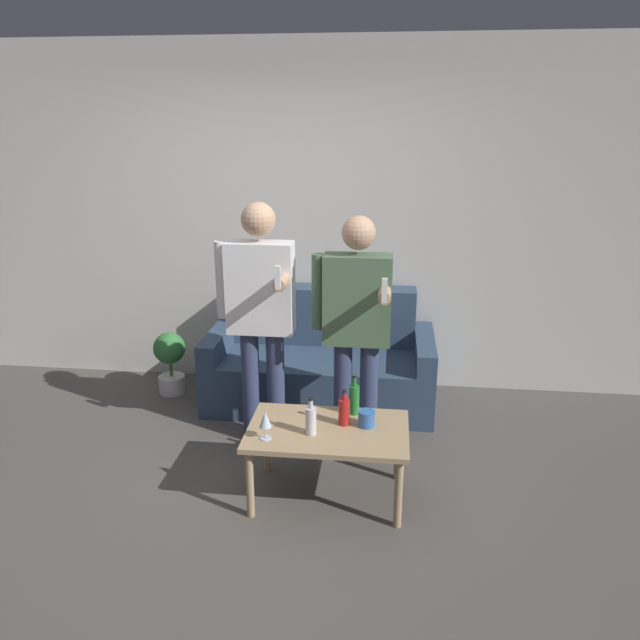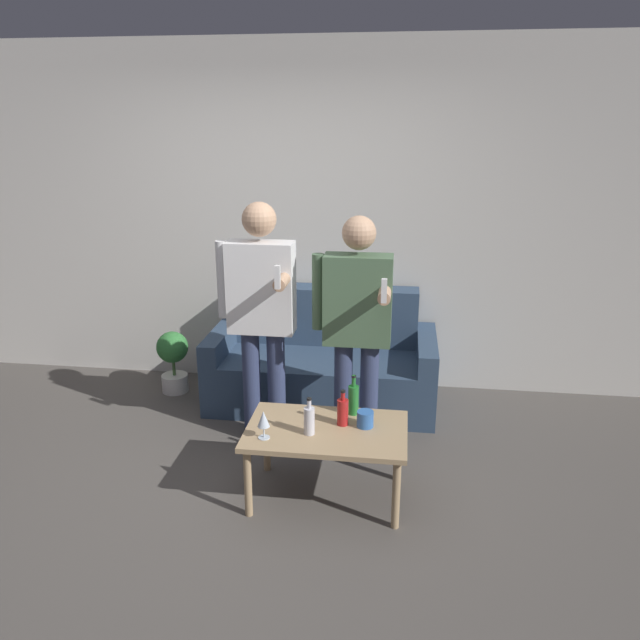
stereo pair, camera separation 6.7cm
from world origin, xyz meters
name	(u,v)px [view 2 (the right image)]	position (x,y,z in m)	size (l,w,h in m)	color
ground_plane	(229,514)	(0.00, 0.00, 0.00)	(16.00, 16.00, 0.00)	#514C47
wall_back	(289,220)	(0.00, 1.97, 1.35)	(8.00, 0.06, 2.70)	silver
couch	(323,364)	(0.33, 1.57, 0.30)	(1.71, 0.80, 0.86)	#334760
coffee_table	(326,437)	(0.52, 0.25, 0.39)	(0.91, 0.58, 0.44)	tan
bottle_orange	(309,420)	(0.43, 0.18, 0.53)	(0.06, 0.06, 0.22)	silver
bottle_green	(353,399)	(0.66, 0.46, 0.54)	(0.06, 0.06, 0.25)	#23752D
bottle_dark	(343,411)	(0.61, 0.31, 0.53)	(0.06, 0.06, 0.21)	#B21E1E
wine_glass_near	(263,420)	(0.19, 0.10, 0.55)	(0.07, 0.07, 0.16)	silver
cup_on_table	(365,419)	(0.74, 0.31, 0.49)	(0.10, 0.10, 0.09)	#3366B2
person_standing_left	(261,307)	(0.01, 0.88, 0.96)	(0.50, 0.42, 1.63)	navy
person_standing_right	(357,319)	(0.64, 0.82, 0.92)	(0.50, 0.41, 1.57)	navy
potted_plant	(173,357)	(-0.88, 1.55, 0.29)	(0.25, 0.25, 0.51)	silver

